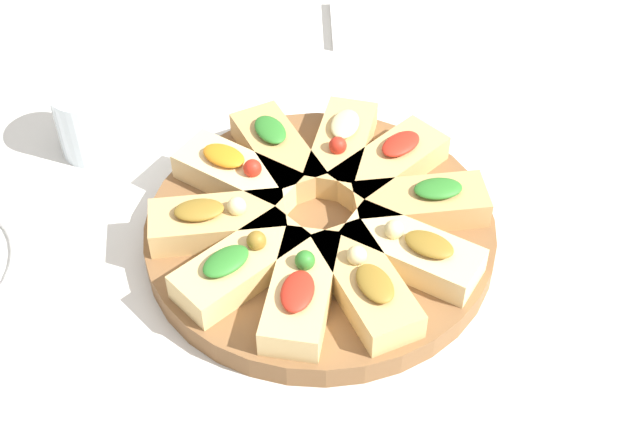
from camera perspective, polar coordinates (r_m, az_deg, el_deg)
name	(u,v)px	position (r m, az deg, el deg)	size (l,w,h in m)	color
ground_plane	(320,242)	(0.85, 0.00, -1.82)	(3.00, 3.00, 0.00)	silver
serving_board	(320,233)	(0.84, 0.00, -1.25)	(0.33, 0.33, 0.02)	brown
focaccia_slice_0	(366,284)	(0.77, 2.97, -4.52)	(0.07, 0.13, 0.04)	tan
focaccia_slice_1	(412,251)	(0.79, 5.92, -2.39)	(0.12, 0.12, 0.04)	#E5C689
focaccia_slice_2	(421,203)	(0.84, 6.50, 0.66)	(0.13, 0.06, 0.04)	tan
focaccia_slice_3	(390,164)	(0.87, 4.48, 3.18)	(0.13, 0.11, 0.04)	tan
focaccia_slice_4	(342,146)	(0.89, 1.39, 4.32)	(0.10, 0.13, 0.04)	tan
focaccia_slice_5	(277,151)	(0.89, -2.77, 3.99)	(0.08, 0.13, 0.04)	tan
focaccia_slice_6	(238,174)	(0.86, -5.30, 2.52)	(0.12, 0.12, 0.04)	#E5C689
focaccia_slice_7	(217,221)	(0.82, -6.60, -0.51)	(0.13, 0.06, 0.04)	tan
focaccia_slice_8	(241,265)	(0.78, -5.09, -3.30)	(0.13, 0.11, 0.04)	#DBB775
focaccia_slice_9	(301,290)	(0.76, -1.21, -4.94)	(0.09, 0.13, 0.04)	#DBB775
water_glass	(90,120)	(0.96, -14.53, 5.81)	(0.07, 0.07, 0.08)	silver
napkin_stack	(379,23)	(1.13, 3.77, 12.06)	(0.12, 0.10, 0.01)	white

